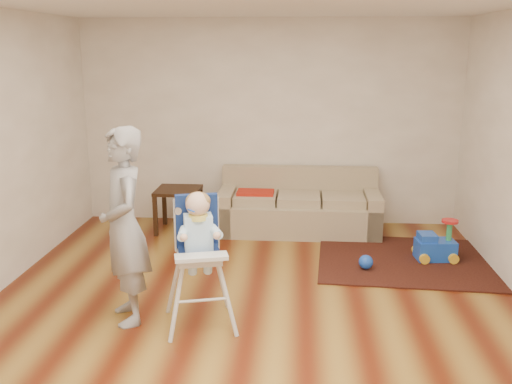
# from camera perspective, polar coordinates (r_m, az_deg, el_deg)

# --- Properties ---
(ground) EXTENTS (5.50, 5.50, 0.00)m
(ground) POSITION_cam_1_polar(r_m,az_deg,el_deg) (5.34, -0.33, -11.53)
(ground) COLOR #521A0A
(ground) RESTS_ON ground
(room_envelope) EXTENTS (5.04, 5.52, 2.72)m
(room_envelope) POSITION_cam_1_polar(r_m,az_deg,el_deg) (5.35, 0.10, 9.45)
(room_envelope) COLOR beige
(room_envelope) RESTS_ON ground
(sofa) EXTENTS (2.06, 0.86, 0.79)m
(sofa) POSITION_cam_1_polar(r_m,az_deg,el_deg) (7.35, 4.31, -0.98)
(sofa) COLOR tan
(sofa) RESTS_ON ground
(side_table) EXTENTS (0.56, 0.56, 0.56)m
(side_table) POSITION_cam_1_polar(r_m,az_deg,el_deg) (7.47, -7.73, -1.77)
(side_table) COLOR black
(side_table) RESTS_ON ground
(area_rug) EXTENTS (2.19, 1.70, 0.02)m
(area_rug) POSITION_cam_1_polar(r_m,az_deg,el_deg) (6.66, 15.52, -6.63)
(area_rug) COLOR black
(area_rug) RESTS_ON ground
(ride_on_toy) EXTENTS (0.45, 0.34, 0.46)m
(ride_on_toy) POSITION_cam_1_polar(r_m,az_deg,el_deg) (6.68, 17.55, -4.54)
(ride_on_toy) COLOR blue
(ride_on_toy) RESTS_ON area_rug
(toy_ball) EXTENTS (0.15, 0.15, 0.15)m
(toy_ball) POSITION_cam_1_polar(r_m,az_deg,el_deg) (6.26, 10.93, -6.89)
(toy_ball) COLOR blue
(toy_ball) RESTS_ON area_rug
(high_chair) EXTENTS (0.67, 0.67, 1.19)m
(high_chair) POSITION_cam_1_polar(r_m,az_deg,el_deg) (4.86, -5.69, -6.96)
(high_chair) COLOR silver
(high_chair) RESTS_ON ground
(adult) EXTENTS (0.64, 0.74, 1.70)m
(adult) POSITION_cam_1_polar(r_m,az_deg,el_deg) (4.96, -13.03, -3.40)
(adult) COLOR #979799
(adult) RESTS_ON ground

